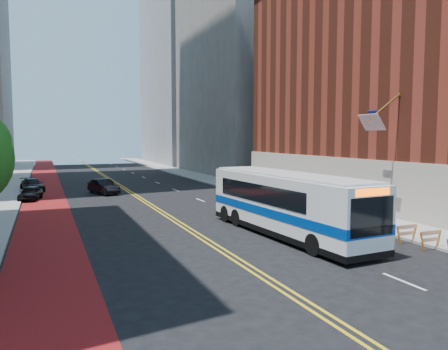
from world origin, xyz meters
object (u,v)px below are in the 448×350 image
car_a (30,193)px  car_c (32,185)px  transit_bus (286,203)px  car_b (104,187)px

car_a → car_c: (0.00, 6.95, 0.02)m
transit_bus → car_a: (-13.96, 20.93, -1.24)m
car_a → car_c: car_c is taller
car_a → car_b: 6.89m
car_c → transit_bus: bearing=-75.8°
car_b → car_c: size_ratio=0.98×
car_a → car_b: (6.61, 1.93, 0.10)m
car_a → car_b: car_b is taller
car_b → car_c: (-6.61, 5.02, -0.08)m
transit_bus → car_b: size_ratio=2.96×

